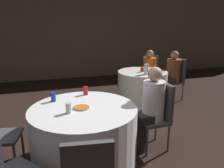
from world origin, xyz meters
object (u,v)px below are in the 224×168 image
object	(u,v)px
table_far	(142,88)
chair_near_east	(159,111)
chair_near_southwest	(0,168)
person_white_shirt	(148,110)
table_near	(84,135)
person_floral_shirt	(171,76)
person_orange_shirt	(148,73)
pizza_plate_near	(81,108)
bottle_far	(146,69)
soda_can_red	(86,91)
soda_can_silver	(69,108)
soda_can_blue	(53,97)
chair_far_northeast	(150,71)
chair_far_east	(176,76)

from	to	relation	value
table_far	chair_near_east	xyz separation A→B (m)	(-0.48, -1.63, 0.18)
chair_near_southwest	person_white_shirt	size ratio (longest dim) A/B	0.80
table_near	person_floral_shirt	bearing A→B (deg)	37.72
person_orange_shirt	pizza_plate_near	bearing A→B (deg)	84.46
table_near	bottle_far	xyz separation A→B (m)	(1.52, 1.42, 0.48)
pizza_plate_near	chair_near_southwest	bearing A→B (deg)	-140.22
table_far	chair_near_southwest	xyz separation A→B (m)	(-2.41, -2.37, 0.18)
soda_can_red	chair_near_southwest	bearing A→B (deg)	-129.03
soda_can_silver	bottle_far	size ratio (longest dim) A/B	0.58
pizza_plate_near	bottle_far	distance (m)	2.11
person_floral_shirt	bottle_far	world-z (taller)	person_floral_shirt
pizza_plate_near	person_orange_shirt	bearing A→B (deg)	48.69
soda_can_red	soda_can_blue	size ratio (longest dim) A/B	1.00
chair_near_east	person_orange_shirt	bearing A→B (deg)	-25.45
person_white_shirt	pizza_plate_near	bearing A→B (deg)	90.53
chair_near_southwest	chair_near_east	bearing A→B (deg)	71.79
chair_near_east	soda_can_red	size ratio (longest dim) A/B	7.87
person_floral_shirt	chair_near_east	bearing A→B (deg)	135.56
chair_far_northeast	person_orange_shirt	world-z (taller)	person_orange_shirt
chair_near_southwest	soda_can_red	distance (m)	1.54
soda_can_silver	soda_can_blue	world-z (taller)	same
table_far	chair_near_east	size ratio (longest dim) A/B	1.10
chair_near_east	soda_can_blue	xyz separation A→B (m)	(-1.42, 0.29, 0.26)
person_white_shirt	soda_can_blue	bearing A→B (deg)	73.78
person_floral_shirt	bottle_far	distance (m)	0.94
chair_far_east	soda_can_blue	world-z (taller)	chair_far_east
person_orange_shirt	chair_near_southwest	bearing A→B (deg)	82.19
pizza_plate_near	soda_can_blue	size ratio (longest dim) A/B	1.80
table_near	chair_far_east	size ratio (longest dim) A/B	1.39
table_far	person_white_shirt	distance (m)	1.78
person_floral_shirt	pizza_plate_near	size ratio (longest dim) A/B	5.22
chair_near_east	chair_far_northeast	distance (m)	2.62
chair_near_southwest	chair_far_east	bearing A→B (deg)	87.65
chair_far_northeast	person_white_shirt	xyz separation A→B (m)	(-1.21, -2.41, 0.03)
chair_far_east	chair_far_northeast	xyz separation A→B (m)	(-0.38, 0.62, 0.00)
person_floral_shirt	soda_can_red	bearing A→B (deg)	111.74
table_far	chair_far_northeast	world-z (taller)	chair_far_northeast
chair_near_east	bottle_far	world-z (taller)	bottle_far
chair_near_east	bottle_far	size ratio (longest dim) A/B	4.58
table_near	person_orange_shirt	distance (m)	3.08
soda_can_silver	soda_can_blue	distance (m)	0.48
chair_far_east	soda_can_red	xyz separation A→B (m)	(-2.38, -1.34, 0.26)
person_floral_shirt	soda_can_blue	distance (m)	3.06
chair_far_east	person_floral_shirt	size ratio (longest dim) A/B	0.84
person_white_shirt	soda_can_blue	distance (m)	1.30
chair_near_southwest	soda_can_silver	world-z (taller)	chair_near_southwest
table_near	chair_near_east	bearing A→B (deg)	2.95
table_near	soda_can_blue	xyz separation A→B (m)	(-0.34, 0.34, 0.44)
chair_near_east	person_orange_shirt	world-z (taller)	person_orange_shirt
person_white_shirt	soda_can_blue	size ratio (longest dim) A/B	9.86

